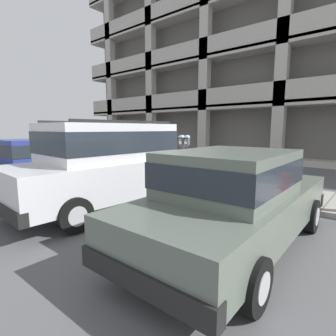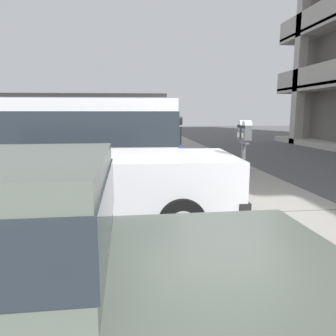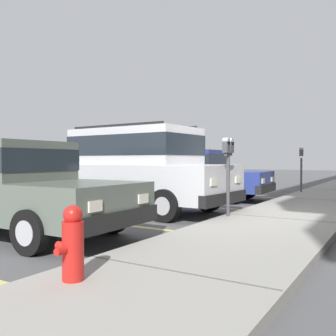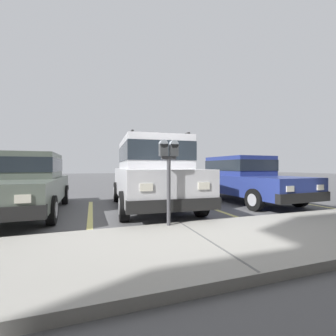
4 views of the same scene
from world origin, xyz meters
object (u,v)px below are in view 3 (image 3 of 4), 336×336
Objects in this scene: parking_meter_far at (301,163)px; fire_hydrant at (73,243)px; silver_suv at (136,166)px; dark_hatchback at (12,185)px; parking_meter_near at (228,158)px; red_sedan at (194,173)px.

fire_hydrant is (11.01, 0.27, -0.66)m from parking_meter_far.
dark_hatchback is at bearing -0.51° from silver_suv.
fire_hydrant is at bearing 1.42° from parking_meter_far.
parking_meter_near is 2.22× the size of fire_hydrant.
dark_hatchback is (3.26, -0.19, -0.27)m from silver_suv.
dark_hatchback is 9.88m from parking_meter_far.
parking_meter_near is at bearing 136.97° from dark_hatchback.
silver_suv reaches higher than dark_hatchback.
dark_hatchback is (6.52, -0.07, 0.00)m from red_sedan.
dark_hatchback reaches higher than fire_hydrant.
parking_meter_near is at bearing 33.47° from red_sedan.
fire_hydrant is (1.51, 2.98, -0.36)m from dark_hatchback.
red_sedan is (-3.26, -0.12, -0.27)m from silver_suv.
silver_suv is at bearing -0.55° from red_sedan.
fire_hydrant is at bearing 3.81° from parking_meter_near.
red_sedan is 3.99m from parking_meter_far.
red_sedan is at bearing -175.00° from silver_suv.
parking_meter_far is at bearing 160.91° from silver_suv.
silver_suv is 3.16× the size of parking_meter_far.
dark_hatchback is 2.90× the size of parking_meter_near.
parking_meter_near is (3.57, 2.61, 0.45)m from red_sedan.
red_sedan is 8.55m from fire_hydrant.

